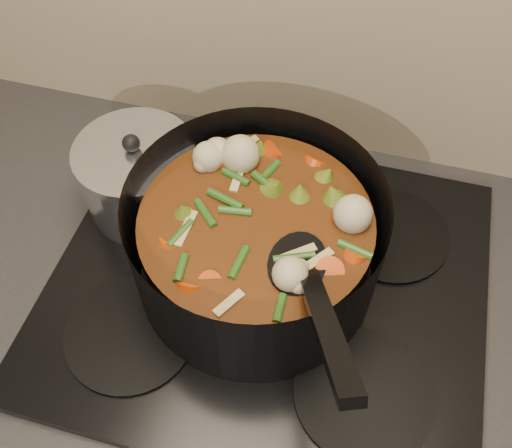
# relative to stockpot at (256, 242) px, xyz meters

# --- Properties ---
(counter) EXTENTS (2.64, 0.64, 0.91)m
(counter) POSITION_rel_stockpot_xyz_m (0.02, -0.01, -0.55)
(counter) COLOR brown
(counter) RESTS_ON ground
(stovetop) EXTENTS (0.62, 0.54, 0.03)m
(stovetop) POSITION_rel_stockpot_xyz_m (0.02, -0.01, -0.09)
(stovetop) COLOR black
(stovetop) RESTS_ON counter
(stockpot) EXTENTS (0.39, 0.45, 0.25)m
(stockpot) POSITION_rel_stockpot_xyz_m (0.00, 0.00, 0.00)
(stockpot) COLOR black
(stockpot) RESTS_ON stovetop
(saucepan) EXTENTS (0.18, 0.18, 0.15)m
(saucepan) POSITION_rel_stockpot_xyz_m (-0.21, 0.08, -0.02)
(saucepan) COLOR silver
(saucepan) RESTS_ON stovetop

